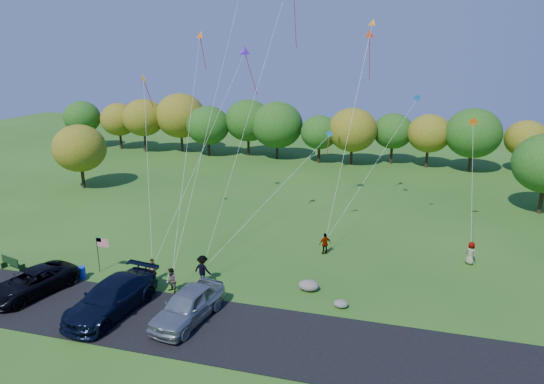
{
  "coord_description": "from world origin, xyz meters",
  "views": [
    {
      "loc": [
        11.34,
        -25.56,
        14.95
      ],
      "look_at": [
        2.65,
        6.0,
        5.02
      ],
      "focal_mm": 32.0,
      "sensor_mm": 36.0,
      "label": 1
    }
  ],
  "objects": [
    {
      "name": "minivan_silver",
      "position": [
        0.38,
        -3.56,
        0.99
      ],
      "size": [
        3.04,
        5.73,
        1.85
      ],
      "primitive_type": "imported",
      "rotation": [
        0.0,
        0.0,
        -0.16
      ],
      "color": "#9A9FA4",
      "rests_on": "asphalt_lane"
    },
    {
      "name": "flyer_b",
      "position": [
        -2.0,
        -0.8,
        0.82
      ],
      "size": [
        1.0,
        0.93,
        1.64
      ],
      "primitive_type": "imported",
      "rotation": [
        0.0,
        0.0,
        -0.52
      ],
      "color": "#4C4C59",
      "rests_on": "ground"
    },
    {
      "name": "park_bench",
      "position": [
        -14.22,
        -0.8,
        0.53
      ],
      "size": [
        1.77,
        0.72,
        0.99
      ],
      "rotation": [
        0.0,
        0.0,
        -0.26
      ],
      "color": "black",
      "rests_on": "ground"
    },
    {
      "name": "ground",
      "position": [
        0.0,
        0.0,
        0.0
      ],
      "size": [
        140.0,
        140.0,
        0.0
      ],
      "primitive_type": "plane",
      "color": "#255819",
      "rests_on": "ground"
    },
    {
      "name": "boulder_near",
      "position": [
        6.23,
        1.78,
        0.33
      ],
      "size": [
        1.31,
        1.03,
        0.66
      ],
      "primitive_type": "ellipsoid",
      "color": "gray",
      "rests_on": "ground"
    },
    {
      "name": "flyer_d",
      "position": [
        6.31,
        7.62,
        0.82
      ],
      "size": [
        1.02,
        0.86,
        1.64
      ],
      "primitive_type": "imported",
      "rotation": [
        0.0,
        0.0,
        3.72
      ],
      "color": "#4C4C59",
      "rests_on": "ground"
    },
    {
      "name": "trash_barrel",
      "position": [
        -8.75,
        -0.6,
        0.4
      ],
      "size": [
        0.53,
        0.53,
        0.8
      ],
      "primitive_type": "cylinder",
      "color": "#0E2ED7",
      "rests_on": "ground"
    },
    {
      "name": "kites_aloft",
      "position": [
        2.19,
        13.14,
        18.14
      ],
      "size": [
        25.33,
        8.64,
        18.05
      ],
      "color": "#FF1C3B",
      "rests_on": "ground"
    },
    {
      "name": "flyer_e",
      "position": [
        16.55,
        8.63,
        0.83
      ],
      "size": [
        0.96,
        0.92,
        1.66
      ],
      "primitive_type": "imported",
      "rotation": [
        0.0,
        0.0,
        2.45
      ],
      "color": "#4C4C59",
      "rests_on": "ground"
    },
    {
      "name": "asphalt_lane",
      "position": [
        0.0,
        -4.0,
        0.03
      ],
      "size": [
        44.0,
        6.0,
        0.06
      ],
      "primitive_type": "cube",
      "color": "black",
      "rests_on": "ground"
    },
    {
      "name": "flyer_a",
      "position": [
        -3.91,
        0.27,
        0.79
      ],
      "size": [
        0.65,
        0.5,
        1.57
      ],
      "primitive_type": "imported",
      "rotation": [
        0.0,
        0.0,
        0.24
      ],
      "color": "#4C4C59",
      "rests_on": "ground"
    },
    {
      "name": "flyer_c",
      "position": [
        -0.63,
        0.9,
        0.97
      ],
      "size": [
        1.36,
        0.93,
        1.94
      ],
      "primitive_type": "imported",
      "rotation": [
        0.0,
        0.0,
        2.96
      ],
      "color": "#4C4C59",
      "rests_on": "ground"
    },
    {
      "name": "minivan_navy",
      "position": [
        -4.24,
        -3.96,
        1.0
      ],
      "size": [
        3.44,
        6.74,
        1.87
      ],
      "primitive_type": "imported",
      "rotation": [
        0.0,
        0.0,
        -0.13
      ],
      "color": "black",
      "rests_on": "asphalt_lane"
    },
    {
      "name": "minivan_dark",
      "position": [
        -10.29,
        -3.36,
        0.83
      ],
      "size": [
        4.03,
        6.07,
        1.55
      ],
      "primitive_type": "imported",
      "rotation": [
        0.0,
        0.0,
        -0.28
      ],
      "color": "black",
      "rests_on": "asphalt_lane"
    },
    {
      "name": "boulder_far",
      "position": [
        8.49,
        0.22,
        0.23
      ],
      "size": [
        0.87,
        0.73,
        0.45
      ],
      "primitive_type": "ellipsoid",
      "color": "gray",
      "rests_on": "ground"
    },
    {
      "name": "flag_assembly",
      "position": [
        -7.89,
        0.56,
        1.91
      ],
      "size": [
        0.94,
        0.61,
        2.54
      ],
      "color": "black",
      "rests_on": "ground"
    },
    {
      "name": "treeline",
      "position": [
        0.9,
        36.03,
        4.72
      ],
      "size": [
        75.61,
        27.6,
        8.44
      ],
      "color": "#342413",
      "rests_on": "ground"
    }
  ]
}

